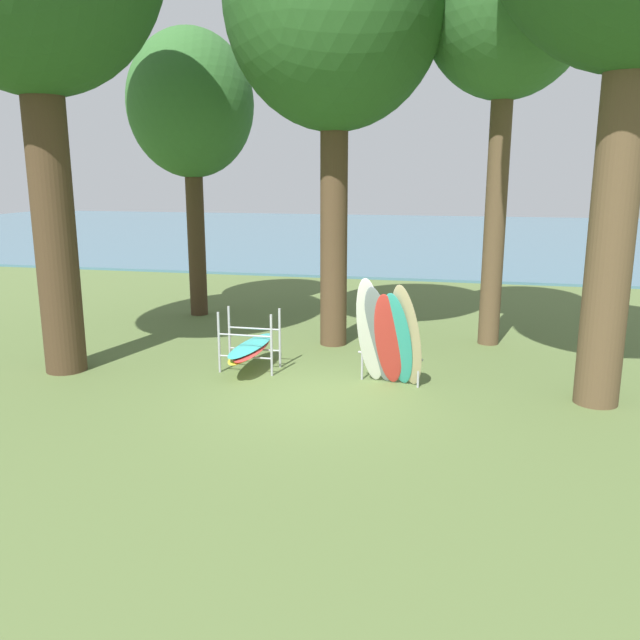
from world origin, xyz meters
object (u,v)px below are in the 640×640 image
at_px(tree_far_right_back, 335,2).
at_px(leaning_board_pile, 388,337).
at_px(tree_far_left_back, 508,0).
at_px(board_storage_rack, 251,347).
at_px(tree_mid_behind, 191,107).

height_order(tree_far_right_back, leaning_board_pile, tree_far_right_back).
bearing_deg(tree_far_left_back, board_storage_rack, -146.28).
bearing_deg(leaning_board_pile, board_storage_rack, 168.38).
bearing_deg(tree_far_left_back, leaning_board_pile, -117.06).
xyz_separation_m(tree_mid_behind, board_storage_rack, (3.13, -4.78, -5.19)).
xyz_separation_m(tree_far_left_back, tree_far_right_back, (-3.58, -0.84, -0.05)).
distance_m(tree_mid_behind, leaning_board_pile, 9.31).
height_order(tree_far_right_back, board_storage_rack, tree_far_right_back).
bearing_deg(tree_far_left_back, tree_far_right_back, -166.73).
relative_size(tree_far_right_back, board_storage_rack, 4.84).
bearing_deg(tree_far_right_back, tree_far_left_back, 13.27).
distance_m(tree_far_right_back, board_storage_rack, 7.51).
bearing_deg(tree_far_left_back, tree_mid_behind, 168.97).
relative_size(tree_far_left_back, leaning_board_pile, 4.54).
bearing_deg(leaning_board_pile, tree_mid_behind, 138.24).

